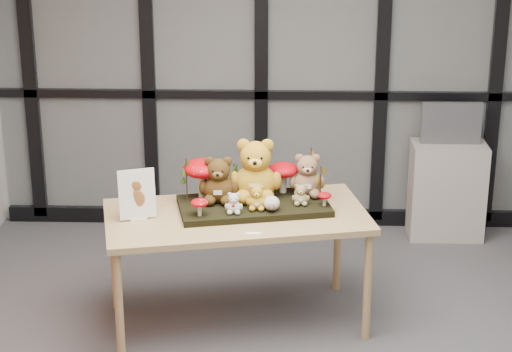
{
  "coord_description": "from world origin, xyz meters",
  "views": [
    {
      "loc": [
        -0.29,
        -4.31,
        2.83
      ],
      "look_at": [
        -0.44,
        0.81,
        0.99
      ],
      "focal_mm": 65.0,
      "sensor_mm": 36.0,
      "label": 1
    }
  ],
  "objects_px": {
    "mushroom_back_right": "(283,176)",
    "sign_holder": "(137,196)",
    "bear_beige_small": "(301,193)",
    "mushroom_back_left": "(203,177)",
    "monitor": "(451,123)",
    "bear_pooh_yellow": "(255,166)",
    "bear_brown_medium": "(219,177)",
    "bear_tan_back": "(307,172)",
    "mushroom_front_left": "(199,206)",
    "bear_white_bow": "(234,202)",
    "diorama_tray": "(254,206)",
    "bear_small_yellow": "(257,196)",
    "cabinet": "(447,190)",
    "display_table": "(236,224)",
    "mushroom_front_right": "(324,198)",
    "plush_cream_hedgehog": "(272,203)"
  },
  "relations": [
    {
      "from": "bear_tan_back",
      "to": "mushroom_front_left",
      "type": "relative_size",
      "value": 2.56
    },
    {
      "from": "bear_pooh_yellow",
      "to": "bear_small_yellow",
      "type": "distance_m",
      "value": 0.22
    },
    {
      "from": "diorama_tray",
      "to": "sign_holder",
      "type": "height_order",
      "value": "sign_holder"
    },
    {
      "from": "mushroom_back_left",
      "to": "sign_holder",
      "type": "xyz_separation_m",
      "value": [
        -0.36,
        -0.27,
        -0.03
      ]
    },
    {
      "from": "bear_beige_small",
      "to": "monitor",
      "type": "relative_size",
      "value": 0.32
    },
    {
      "from": "bear_white_bow",
      "to": "mushroom_front_left",
      "type": "xyz_separation_m",
      "value": [
        -0.2,
        -0.05,
        -0.01
      ]
    },
    {
      "from": "mushroom_back_right",
      "to": "cabinet",
      "type": "bearing_deg",
      "value": 42.84
    },
    {
      "from": "display_table",
      "to": "sign_holder",
      "type": "bearing_deg",
      "value": 178.23
    },
    {
      "from": "plush_cream_hedgehog",
      "to": "mushroom_back_right",
      "type": "distance_m",
      "value": 0.32
    },
    {
      "from": "bear_brown_medium",
      "to": "bear_beige_small",
      "type": "xyz_separation_m",
      "value": [
        0.5,
        -0.03,
        -0.09
      ]
    },
    {
      "from": "bear_pooh_yellow",
      "to": "bear_tan_back",
      "type": "bearing_deg",
      "value": 0.44
    },
    {
      "from": "mushroom_back_left",
      "to": "mushroom_front_right",
      "type": "distance_m",
      "value": 0.76
    },
    {
      "from": "bear_pooh_yellow",
      "to": "bear_beige_small",
      "type": "xyz_separation_m",
      "value": [
        0.28,
        -0.09,
        -0.14
      ]
    },
    {
      "from": "bear_white_bow",
      "to": "bear_beige_small",
      "type": "relative_size",
      "value": 1.0
    },
    {
      "from": "bear_white_bow",
      "to": "diorama_tray",
      "type": "bearing_deg",
      "value": 43.24
    },
    {
      "from": "mushroom_back_right",
      "to": "sign_holder",
      "type": "distance_m",
      "value": 0.94
    },
    {
      "from": "mushroom_back_right",
      "to": "sign_holder",
      "type": "bearing_deg",
      "value": -156.29
    },
    {
      "from": "bear_pooh_yellow",
      "to": "cabinet",
      "type": "height_order",
      "value": "bear_pooh_yellow"
    },
    {
      "from": "bear_pooh_yellow",
      "to": "mushroom_back_left",
      "type": "distance_m",
      "value": 0.33
    },
    {
      "from": "bear_pooh_yellow",
      "to": "sign_holder",
      "type": "relative_size",
      "value": 1.36
    },
    {
      "from": "bear_tan_back",
      "to": "bear_white_bow",
      "type": "bearing_deg",
      "value": -156.4
    },
    {
      "from": "bear_pooh_yellow",
      "to": "bear_white_bow",
      "type": "distance_m",
      "value": 0.31
    },
    {
      "from": "bear_pooh_yellow",
      "to": "display_table",
      "type": "bearing_deg",
      "value": -136.09
    },
    {
      "from": "display_table",
      "to": "mushroom_front_right",
      "type": "bearing_deg",
      "value": -6.61
    },
    {
      "from": "monitor",
      "to": "bear_pooh_yellow",
      "type": "bearing_deg",
      "value": -137.83
    },
    {
      "from": "diorama_tray",
      "to": "bear_brown_medium",
      "type": "distance_m",
      "value": 0.28
    },
    {
      "from": "plush_cream_hedgehog",
      "to": "mushroom_front_right",
      "type": "bearing_deg",
      "value": 2.58
    },
    {
      "from": "bear_beige_small",
      "to": "mushroom_back_left",
      "type": "height_order",
      "value": "mushroom_back_left"
    },
    {
      "from": "diorama_tray",
      "to": "bear_pooh_yellow",
      "type": "xyz_separation_m",
      "value": [
        0.01,
        0.08,
        0.23
      ]
    },
    {
      "from": "bear_tan_back",
      "to": "mushroom_front_left",
      "type": "xyz_separation_m",
      "value": [
        -0.64,
        -0.36,
        -0.09
      ]
    },
    {
      "from": "plush_cream_hedgehog",
      "to": "cabinet",
      "type": "bearing_deg",
      "value": 36.01
    },
    {
      "from": "bear_brown_medium",
      "to": "bear_tan_back",
      "type": "relative_size",
      "value": 1.07
    },
    {
      "from": "display_table",
      "to": "diorama_tray",
      "type": "xyz_separation_m",
      "value": [
        0.1,
        0.08,
        0.09
      ]
    },
    {
      "from": "bear_beige_small",
      "to": "mushroom_back_left",
      "type": "distance_m",
      "value": 0.61
    },
    {
      "from": "bear_pooh_yellow",
      "to": "cabinet",
      "type": "relative_size",
      "value": 0.57
    },
    {
      "from": "bear_small_yellow",
      "to": "mushroom_back_left",
      "type": "distance_m",
      "value": 0.39
    },
    {
      "from": "bear_white_bow",
      "to": "monitor",
      "type": "distance_m",
      "value": 2.15
    },
    {
      "from": "display_table",
      "to": "bear_brown_medium",
      "type": "distance_m",
      "value": 0.3
    },
    {
      "from": "mushroom_back_left",
      "to": "bear_white_bow",
      "type": "bearing_deg",
      "value": -50.82
    },
    {
      "from": "plush_cream_hedgehog",
      "to": "mushroom_front_right",
      "type": "relative_size",
      "value": 1.05
    },
    {
      "from": "bear_pooh_yellow",
      "to": "sign_holder",
      "type": "height_order",
      "value": "bear_pooh_yellow"
    },
    {
      "from": "bear_small_yellow",
      "to": "bear_brown_medium",
      "type": "bearing_deg",
      "value": 140.82
    },
    {
      "from": "bear_tan_back",
      "to": "mushroom_front_left",
      "type": "height_order",
      "value": "bear_tan_back"
    },
    {
      "from": "bear_brown_medium",
      "to": "bear_small_yellow",
      "type": "relative_size",
      "value": 1.88
    },
    {
      "from": "diorama_tray",
      "to": "mushroom_back_right",
      "type": "bearing_deg",
      "value": 34.92
    },
    {
      "from": "sign_holder",
      "to": "bear_white_bow",
      "type": "bearing_deg",
      "value": -16.7
    },
    {
      "from": "bear_tan_back",
      "to": "plush_cream_hedgehog",
      "type": "xyz_separation_m",
      "value": [
        -0.22,
        -0.27,
        -0.1
      ]
    },
    {
      "from": "plush_cream_hedgehog",
      "to": "mushroom_back_left",
      "type": "xyz_separation_m",
      "value": [
        -0.43,
        0.2,
        0.09
      ]
    },
    {
      "from": "bear_brown_medium",
      "to": "bear_white_bow",
      "type": "relative_size",
      "value": 2.23
    },
    {
      "from": "bear_pooh_yellow",
      "to": "monitor",
      "type": "distance_m",
      "value": 1.9
    }
  ]
}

